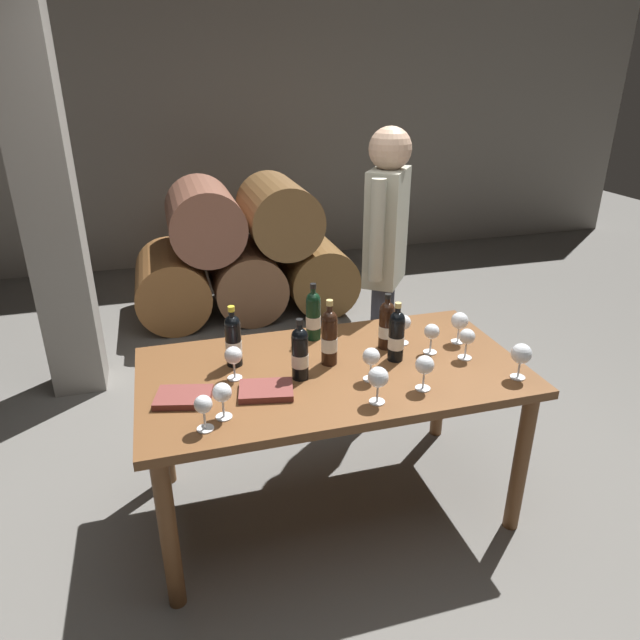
# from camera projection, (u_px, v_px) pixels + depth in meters

# --- Properties ---
(ground_plane) EXTENTS (14.00, 14.00, 0.00)m
(ground_plane) POSITION_uv_depth(u_px,v_px,m) (331.00, 501.00, 2.85)
(ground_plane) COLOR #66635E
(cellar_back_wall) EXTENTS (10.00, 0.24, 2.80)m
(cellar_back_wall) POSITION_uv_depth(u_px,v_px,m) (215.00, 130.00, 5.97)
(cellar_back_wall) COLOR gray
(cellar_back_wall) RESTS_ON ground_plane
(barrel_stack) EXTENTS (1.86, 0.90, 1.15)m
(barrel_stack) POSITION_uv_depth(u_px,v_px,m) (244.00, 254.00, 4.92)
(barrel_stack) COLOR brown
(barrel_stack) RESTS_ON ground_plane
(stone_pillar) EXTENTS (0.32, 0.32, 2.60)m
(stone_pillar) POSITION_uv_depth(u_px,v_px,m) (47.00, 194.00, 3.40)
(stone_pillar) COLOR gray
(stone_pillar) RESTS_ON ground_plane
(dining_table) EXTENTS (1.70, 0.90, 0.76)m
(dining_table) POSITION_uv_depth(u_px,v_px,m) (332.00, 386.00, 2.58)
(dining_table) COLOR brown
(dining_table) RESTS_ON ground_plane
(wine_bottle_0) EXTENTS (0.07, 0.07, 0.27)m
(wine_bottle_0) POSITION_uv_depth(u_px,v_px,m) (387.00, 325.00, 2.68)
(wine_bottle_0) COLOR black
(wine_bottle_0) RESTS_ON dining_table
(wine_bottle_1) EXTENTS (0.07, 0.07, 0.28)m
(wine_bottle_1) POSITION_uv_depth(u_px,v_px,m) (396.00, 335.00, 2.57)
(wine_bottle_1) COLOR black
(wine_bottle_1) RESTS_ON dining_table
(wine_bottle_2) EXTENTS (0.07, 0.07, 0.28)m
(wine_bottle_2) POSITION_uv_depth(u_px,v_px,m) (233.00, 340.00, 2.52)
(wine_bottle_2) COLOR black
(wine_bottle_2) RESTS_ON dining_table
(wine_bottle_3) EXTENTS (0.07, 0.07, 0.29)m
(wine_bottle_3) POSITION_uv_depth(u_px,v_px,m) (313.00, 315.00, 2.77)
(wine_bottle_3) COLOR black
(wine_bottle_3) RESTS_ON dining_table
(wine_bottle_4) EXTENTS (0.07, 0.07, 0.28)m
(wine_bottle_4) POSITION_uv_depth(u_px,v_px,m) (300.00, 353.00, 2.41)
(wine_bottle_4) COLOR black
(wine_bottle_4) RESTS_ON dining_table
(wine_bottle_5) EXTENTS (0.07, 0.07, 0.31)m
(wine_bottle_5) POSITION_uv_depth(u_px,v_px,m) (329.00, 337.00, 2.53)
(wine_bottle_5) COLOR black
(wine_bottle_5) RESTS_ON dining_table
(wine_glass_0) EXTENTS (0.08, 0.08, 0.15)m
(wine_glass_0) POSITION_uv_depth(u_px,v_px,m) (371.00, 358.00, 2.40)
(wine_glass_0) COLOR white
(wine_glass_0) RESTS_ON dining_table
(wine_glass_1) EXTENTS (0.07, 0.07, 0.15)m
(wine_glass_1) POSITION_uv_depth(u_px,v_px,m) (403.00, 324.00, 2.73)
(wine_glass_1) COLOR white
(wine_glass_1) RESTS_ON dining_table
(wine_glass_2) EXTENTS (0.07, 0.07, 0.15)m
(wine_glass_2) POSITION_uv_depth(u_px,v_px,m) (467.00, 338.00, 2.59)
(wine_glass_2) COLOR white
(wine_glass_2) RESTS_ON dining_table
(wine_glass_3) EXTENTS (0.07, 0.07, 0.15)m
(wine_glass_3) POSITION_uv_depth(u_px,v_px,m) (222.00, 394.00, 2.14)
(wine_glass_3) COLOR white
(wine_glass_3) RESTS_ON dining_table
(wine_glass_4) EXTENTS (0.08, 0.08, 0.15)m
(wine_glass_4) POSITION_uv_depth(u_px,v_px,m) (233.00, 356.00, 2.41)
(wine_glass_4) COLOR white
(wine_glass_4) RESTS_ON dining_table
(wine_glass_5) EXTENTS (0.07, 0.07, 0.15)m
(wine_glass_5) POSITION_uv_depth(u_px,v_px,m) (432.00, 333.00, 2.64)
(wine_glass_5) COLOR white
(wine_glass_5) RESTS_ON dining_table
(wine_glass_6) EXTENTS (0.07, 0.07, 0.14)m
(wine_glass_6) POSITION_uv_depth(u_px,v_px,m) (203.00, 406.00, 2.07)
(wine_glass_6) COLOR white
(wine_glass_6) RESTS_ON dining_table
(wine_glass_7) EXTENTS (0.08, 0.08, 0.15)m
(wine_glass_7) POSITION_uv_depth(u_px,v_px,m) (425.00, 366.00, 2.33)
(wine_glass_7) COLOR white
(wine_glass_7) RESTS_ON dining_table
(wine_glass_8) EXTENTS (0.08, 0.08, 0.16)m
(wine_glass_8) POSITION_uv_depth(u_px,v_px,m) (460.00, 322.00, 2.74)
(wine_glass_8) COLOR white
(wine_glass_8) RESTS_ON dining_table
(wine_glass_9) EXTENTS (0.08, 0.08, 0.16)m
(wine_glass_9) POSITION_uv_depth(u_px,v_px,m) (378.00, 378.00, 2.24)
(wine_glass_9) COLOR white
(wine_glass_9) RESTS_ON dining_table
(wine_glass_10) EXTENTS (0.09, 0.09, 0.16)m
(wine_glass_10) POSITION_uv_depth(u_px,v_px,m) (521.00, 354.00, 2.42)
(wine_glass_10) COLOR white
(wine_glass_10) RESTS_ON dining_table
(tasting_notebook) EXTENTS (0.25, 0.21, 0.03)m
(tasting_notebook) POSITION_uv_depth(u_px,v_px,m) (184.00, 397.00, 2.29)
(tasting_notebook) COLOR brown
(tasting_notebook) RESTS_ON dining_table
(leather_ledger) EXTENTS (0.25, 0.20, 0.03)m
(leather_ledger) POSITION_uv_depth(u_px,v_px,m) (266.00, 390.00, 2.34)
(leather_ledger) COLOR brown
(leather_ledger) RESTS_ON dining_table
(sommelier_presenting) EXTENTS (0.33, 0.42, 1.72)m
(sommelier_presenting) POSITION_uv_depth(u_px,v_px,m) (385.00, 250.00, 3.22)
(sommelier_presenting) COLOR #383842
(sommelier_presenting) RESTS_ON ground_plane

